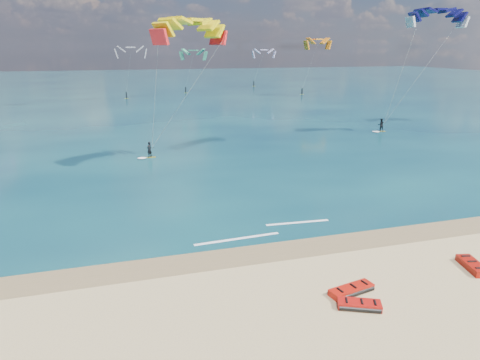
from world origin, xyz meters
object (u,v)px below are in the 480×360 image
Objects in this scene: packed_kite_mid at (359,308)px; kitesurfer_far at (410,65)px; packed_kite_right at (472,269)px; kitesurfer_main at (170,83)px; packed_kite_left at (351,293)px.

kitesurfer_far is at bearing 75.67° from packed_kite_mid.
kitesurfer_far is (18.78, 31.82, 8.68)m from packed_kite_right.
packed_kite_right is (7.40, 1.49, 0.00)m from packed_kite_mid.
packed_kite_mid is 0.14× the size of kitesurfer_main.
packed_kite_right is at bearing -110.10° from kitesurfer_far.
packed_kite_right is 0.13× the size of kitesurfer_far.
packed_kite_left is at bearing -118.42° from kitesurfer_far.
packed_kite_mid is 0.95× the size of packed_kite_right.
packed_kite_left is 1.12× the size of packed_kite_right.
kitesurfer_far is (30.78, 6.26, 1.09)m from kitesurfer_main.
kitesurfer_main is at bearing 123.49° from packed_kite_mid.
packed_kite_mid is 0.12× the size of kitesurfer_far.
kitesurfer_far is at bearing -18.12° from packed_kite_right.
packed_kite_mid is at bearing -117.72° from kitesurfer_far.
kitesurfer_main is at bearing -158.05° from kitesurfer_far.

